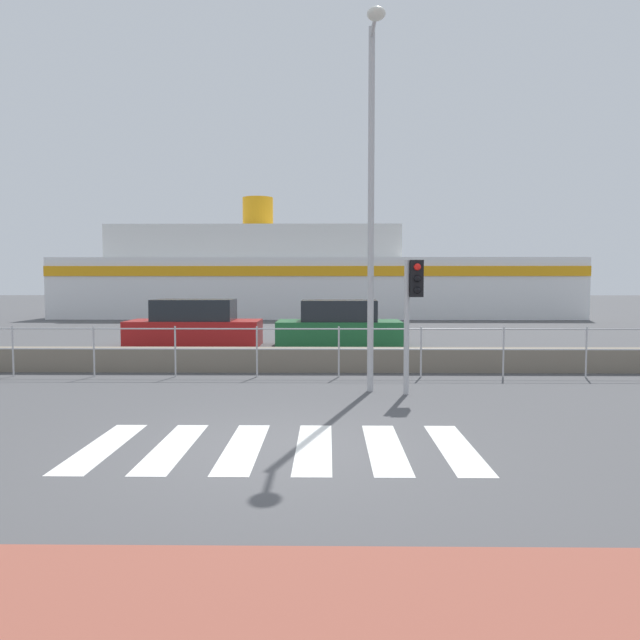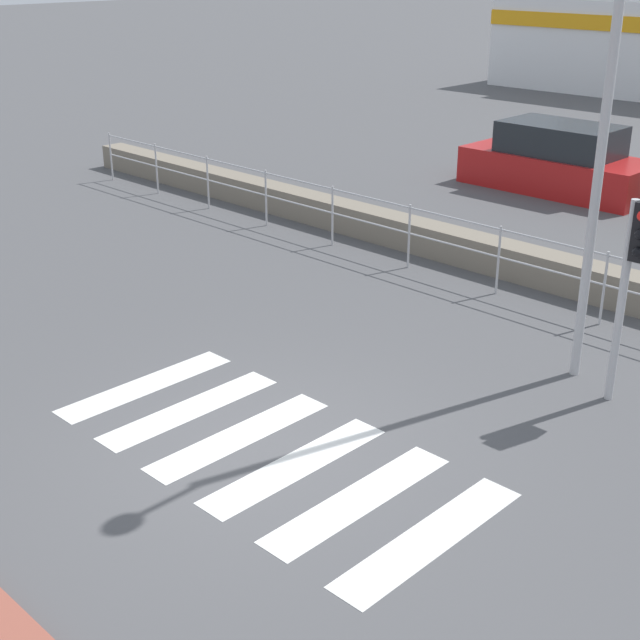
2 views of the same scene
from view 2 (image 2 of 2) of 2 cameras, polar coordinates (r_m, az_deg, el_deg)
name	(u,v)px [view 2 (image 2 of 2)]	position (r m, az deg, el deg)	size (l,w,h in m)	color
ground_plane	(265,449)	(9.89, -3.55, -8.24)	(160.00, 160.00, 0.00)	#4C4C4F
crosswalk	(267,450)	(9.87, -3.40, -8.30)	(4.95, 2.40, 0.01)	silver
seawall	(576,278)	(14.66, 16.08, 2.63)	(26.00, 0.55, 0.54)	slate
harbor_fence	(550,263)	(13.78, 14.51, 3.58)	(23.44, 0.04, 1.12)	#B2B2B5
traffic_light_far	(637,258)	(10.73, 19.60, 3.76)	(0.34, 0.32, 2.50)	#B2B2B5
streetlamp	(605,38)	(10.70, 17.79, 16.83)	(0.32, 1.32, 6.81)	#B2B2B5
parked_car_red	(558,162)	(21.01, 14.99, 9.73)	(4.24, 1.77, 1.51)	#B21919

